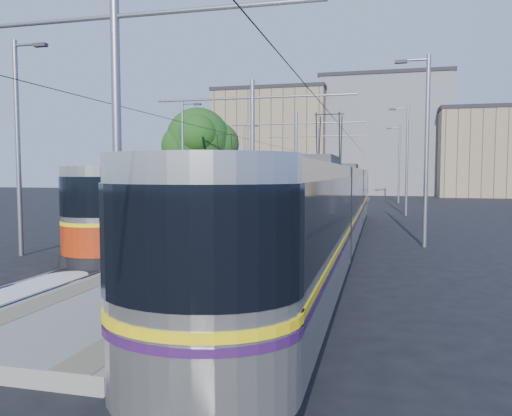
# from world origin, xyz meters

# --- Properties ---
(ground) EXTENTS (160.00, 160.00, 0.00)m
(ground) POSITION_xyz_m (0.00, 0.00, 0.00)
(ground) COLOR black
(ground) RESTS_ON ground
(platform) EXTENTS (4.00, 50.00, 0.30)m
(platform) POSITION_xyz_m (0.00, 17.00, 0.15)
(platform) COLOR gray
(platform) RESTS_ON ground
(tactile_strip_left) EXTENTS (0.70, 50.00, 0.01)m
(tactile_strip_left) POSITION_xyz_m (-1.45, 17.00, 0.30)
(tactile_strip_left) COLOR gray
(tactile_strip_left) RESTS_ON platform
(tactile_strip_right) EXTENTS (0.70, 50.00, 0.01)m
(tactile_strip_right) POSITION_xyz_m (1.45, 17.00, 0.30)
(tactile_strip_right) COLOR gray
(tactile_strip_right) RESTS_ON platform
(rails) EXTENTS (8.71, 70.00, 0.03)m
(rails) POSITION_xyz_m (0.00, 17.00, 0.02)
(rails) COLOR gray
(rails) RESTS_ON ground
(track_arrow) EXTENTS (1.20, 5.00, 0.01)m
(track_arrow) POSITION_xyz_m (-3.60, -3.00, 0.01)
(track_arrow) COLOR silver
(track_arrow) RESTS_ON ground
(tram_left) EXTENTS (2.43, 31.73, 5.50)m
(tram_left) POSITION_xyz_m (-3.60, 15.78, 1.71)
(tram_left) COLOR black
(tram_left) RESTS_ON ground
(tram_right) EXTENTS (2.43, 31.93, 5.50)m
(tram_right) POSITION_xyz_m (3.60, 6.56, 1.86)
(tram_right) COLOR black
(tram_right) RESTS_ON ground
(catenary) EXTENTS (9.20, 70.00, 7.00)m
(catenary) POSITION_xyz_m (0.00, 14.15, 4.52)
(catenary) COLOR gray
(catenary) RESTS_ON platform
(street_lamps) EXTENTS (15.18, 38.22, 8.00)m
(street_lamps) POSITION_xyz_m (-0.00, 21.00, 4.18)
(street_lamps) COLOR gray
(street_lamps) RESTS_ON ground
(shelter) EXTENTS (0.66, 0.97, 2.03)m
(shelter) POSITION_xyz_m (0.44, 16.20, 1.37)
(shelter) COLOR black
(shelter) RESTS_ON platform
(tree) EXTENTS (5.91, 5.47, 8.59)m
(tree) POSITION_xyz_m (-8.92, 25.95, 5.81)
(tree) COLOR #382314
(tree) RESTS_ON ground
(building_left) EXTENTS (16.32, 12.24, 15.31)m
(building_left) POSITION_xyz_m (-10.00, 60.00, 7.67)
(building_left) COLOR gray
(building_left) RESTS_ON ground
(building_centre) EXTENTS (18.36, 14.28, 17.15)m
(building_centre) POSITION_xyz_m (6.00, 64.00, 8.58)
(building_centre) COLOR slate
(building_centre) RESTS_ON ground
(building_right) EXTENTS (14.28, 10.20, 11.66)m
(building_right) POSITION_xyz_m (20.00, 58.00, 5.84)
(building_right) COLOR gray
(building_right) RESTS_ON ground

